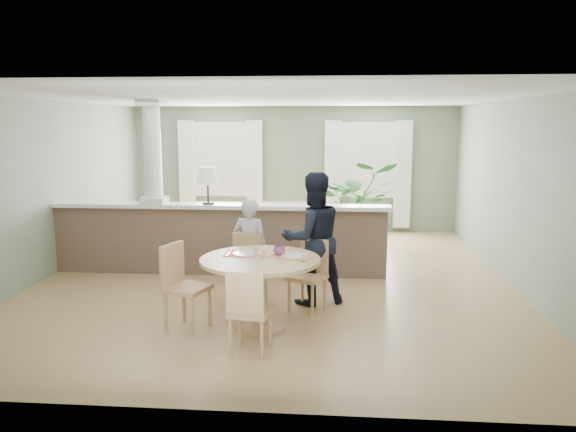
# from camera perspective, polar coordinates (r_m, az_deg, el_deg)

# --- Properties ---
(ground) EXTENTS (8.00, 8.00, 0.00)m
(ground) POSITION_cam_1_polar(r_m,az_deg,el_deg) (8.63, -1.37, -6.36)
(ground) COLOR tan
(ground) RESTS_ON ground
(room_shell) EXTENTS (7.02, 8.02, 2.71)m
(room_shell) POSITION_cam_1_polar(r_m,az_deg,el_deg) (8.95, -1.18, 5.99)
(room_shell) COLOR gray
(room_shell) RESTS_ON ground
(pony_wall) EXTENTS (5.32, 0.38, 2.70)m
(pony_wall) POSITION_cam_1_polar(r_m,az_deg,el_deg) (8.82, -7.64, -1.38)
(pony_wall) COLOR brown
(pony_wall) RESTS_ON ground
(sofa) EXTENTS (3.16, 1.44, 0.90)m
(sofa) POSITION_cam_1_polar(r_m,az_deg,el_deg) (10.14, -4.63, -1.38)
(sofa) COLOR #927C4F
(sofa) RESTS_ON ground
(houseplant) EXTENTS (1.64, 1.46, 1.65)m
(houseplant) POSITION_cam_1_polar(r_m,az_deg,el_deg) (10.71, 7.16, 1.20)
(houseplant) COLOR #306B2B
(houseplant) RESTS_ON ground
(dining_table) EXTENTS (1.38, 1.38, 0.94)m
(dining_table) POSITION_cam_1_polar(r_m,az_deg,el_deg) (6.46, -2.75, -5.75)
(dining_table) COLOR tan
(dining_table) RESTS_ON ground
(chair_far_boy) EXTENTS (0.45, 0.45, 0.91)m
(chair_far_boy) POSITION_cam_1_polar(r_m,az_deg,el_deg) (7.44, -4.35, -4.98)
(chair_far_boy) COLOR tan
(chair_far_boy) RESTS_ON ground
(chair_far_man) EXTENTS (0.55, 0.55, 0.90)m
(chair_far_man) POSITION_cam_1_polar(r_m,az_deg,el_deg) (7.12, 2.25, -5.66)
(chair_far_man) COLOR tan
(chair_far_man) RESTS_ON ground
(chair_near) EXTENTS (0.46, 0.46, 0.91)m
(chair_near) POSITION_cam_1_polar(r_m,az_deg,el_deg) (5.78, -4.04, -9.31)
(chair_near) COLOR tan
(chair_near) RESTS_ON ground
(chair_side) EXTENTS (0.57, 0.57, 0.98)m
(chair_side) POSITION_cam_1_polar(r_m,az_deg,el_deg) (6.62, -10.77, -6.61)
(chair_side) COLOR tan
(chair_side) RESTS_ON ground
(child_person) EXTENTS (0.56, 0.44, 1.36)m
(child_person) POSITION_cam_1_polar(r_m,az_deg,el_deg) (7.62, -3.86, -3.25)
(child_person) COLOR #A3A4A9
(child_person) RESTS_ON ground
(man_person) EXTENTS (1.03, 0.94, 1.73)m
(man_person) POSITION_cam_1_polar(r_m,az_deg,el_deg) (7.31, 2.55, -2.30)
(man_person) COLOR black
(man_person) RESTS_ON ground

